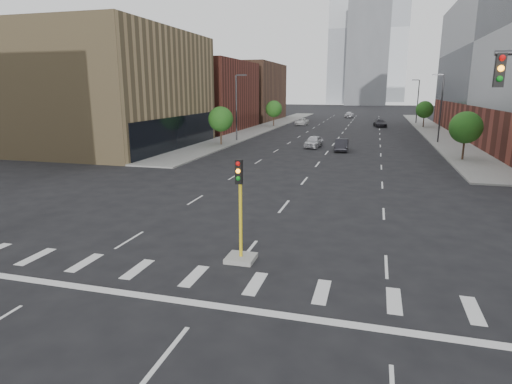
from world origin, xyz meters
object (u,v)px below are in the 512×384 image
at_px(car_near_left, 314,142).
at_px(car_deep_right, 380,123).
at_px(median_traffic_signal, 241,239).
at_px(car_distant, 349,115).
at_px(car_mid_right, 342,145).
at_px(car_far_left, 302,122).

distance_m(car_near_left, car_deep_right, 34.26).
height_order(median_traffic_signal, car_distant, median_traffic_signal).
height_order(car_mid_right, car_distant, car_distant).
distance_m(median_traffic_signal, car_far_left, 71.86).
height_order(median_traffic_signal, car_mid_right, median_traffic_signal).
bearing_deg(car_near_left, car_distant, 94.95).
bearing_deg(car_distant, car_near_left, -85.19).
relative_size(car_mid_right, car_distant, 0.91).
distance_m(median_traffic_signal, car_distant, 97.05).
relative_size(median_traffic_signal, car_near_left, 1.01).
bearing_deg(car_near_left, median_traffic_signal, -81.12).
distance_m(car_far_left, car_deep_right, 15.39).
relative_size(median_traffic_signal, car_distant, 0.94).
distance_m(car_mid_right, car_distant, 62.01).
bearing_deg(car_deep_right, car_mid_right, -106.84).
xyz_separation_m(median_traffic_signal, car_near_left, (-2.12, 37.26, -0.23)).
distance_m(median_traffic_signal, car_near_left, 37.32).
relative_size(car_deep_right, car_distant, 1.05).
relative_size(car_near_left, car_distant, 0.93).
xyz_separation_m(median_traffic_signal, car_mid_right, (1.50, 35.10, -0.27)).
height_order(car_near_left, car_far_left, car_near_left).
relative_size(median_traffic_signal, car_mid_right, 1.04).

